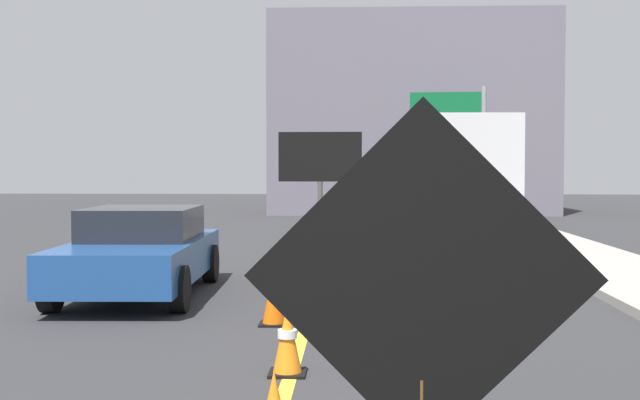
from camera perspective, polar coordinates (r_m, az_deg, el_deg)
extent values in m
cube|color=orange|center=(3.62, 7.39, -5.56)|extent=(1.56, 0.11, 1.56)
cube|color=black|center=(3.60, 7.40, -5.60)|extent=(1.63, 0.10, 1.63)
cube|color=black|center=(3.64, 7.38, -5.52)|extent=(0.28, 0.02, 0.52)
cube|color=orange|center=(15.23, 0.01, -4.40)|extent=(1.13, 1.82, 0.45)
cylinder|color=#4C4C4C|center=(15.15, 0.01, -1.11)|extent=(0.10, 0.10, 1.30)
cube|color=black|center=(15.12, 0.01, 3.15)|extent=(1.60, 0.11, 0.95)
sphere|color=yellow|center=(15.15, 2.10, 3.14)|extent=(0.09, 0.09, 0.09)
sphere|color=yellow|center=(15.16, 0.97, 3.14)|extent=(0.09, 0.09, 0.09)
sphere|color=yellow|center=(15.17, -0.17, 3.14)|extent=(0.09, 0.09, 0.09)
sphere|color=yellow|center=(15.20, -1.30, 3.14)|extent=(0.09, 0.09, 0.09)
sphere|color=yellow|center=(15.22, -1.94, 3.82)|extent=(0.09, 0.09, 0.09)
sphere|color=yellow|center=(15.21, -1.94, 2.46)|extent=(0.09, 0.09, 0.09)
cube|color=black|center=(20.55, 9.05, -1.70)|extent=(1.76, 7.75, 0.25)
cube|color=silver|center=(23.26, 8.11, 1.43)|extent=(2.27, 2.22, 1.90)
cube|color=silver|center=(19.33, 9.57, 2.08)|extent=(2.35, 5.30, 2.47)
cylinder|color=black|center=(23.05, 5.54, -1.55)|extent=(0.30, 0.91, 0.90)
cylinder|color=black|center=(23.31, 10.71, -1.54)|extent=(0.30, 0.91, 0.90)
cylinder|color=black|center=(18.15, 6.78, -2.61)|extent=(0.30, 0.91, 0.90)
cylinder|color=black|center=(18.48, 13.30, -2.57)|extent=(0.30, 0.91, 0.90)
cube|color=navy|center=(12.75, -12.90, -4.17)|extent=(2.03, 4.51, 0.60)
cube|color=black|center=(12.92, -12.69, -1.63)|extent=(1.72, 2.06, 0.50)
cylinder|color=black|center=(11.18, -10.13, -6.36)|extent=(0.24, 0.67, 0.66)
cylinder|color=black|center=(11.64, -18.90, -6.10)|extent=(0.24, 0.67, 0.66)
cylinder|color=black|center=(14.04, -7.92, -4.56)|extent=(0.24, 0.67, 0.66)
cylinder|color=black|center=(14.42, -15.02, -4.44)|extent=(0.24, 0.67, 0.66)
cylinder|color=gray|center=(29.57, 11.75, 3.24)|extent=(0.18, 0.18, 5.00)
cube|color=#0F6033|center=(29.56, 9.05, 6.46)|extent=(2.60, 0.26, 1.30)
cube|color=white|center=(29.60, 9.05, 6.46)|extent=(1.82, 0.15, 0.18)
cube|color=slate|center=(36.06, 6.47, 6.01)|extent=(12.31, 6.09, 8.66)
cube|color=black|center=(7.86, -2.37, -12.40)|extent=(0.36, 0.36, 0.03)
cone|color=orange|center=(7.77, -2.38, -9.88)|extent=(0.28, 0.28, 0.68)
cylinder|color=white|center=(7.77, -2.38, -9.64)|extent=(0.19, 0.19, 0.08)
cube|color=black|center=(10.22, -3.39, -8.94)|extent=(0.36, 0.36, 0.03)
cone|color=#EA5B0C|center=(10.16, -3.39, -6.90)|extent=(0.28, 0.28, 0.71)
cylinder|color=white|center=(10.15, -3.39, -6.70)|extent=(0.19, 0.19, 0.08)
cube|color=black|center=(12.82, -3.26, -6.63)|extent=(0.36, 0.36, 0.03)
cone|color=orange|center=(12.77, -3.26, -5.09)|extent=(0.28, 0.28, 0.67)
cylinder|color=white|center=(12.76, -3.26, -4.94)|extent=(0.19, 0.19, 0.08)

